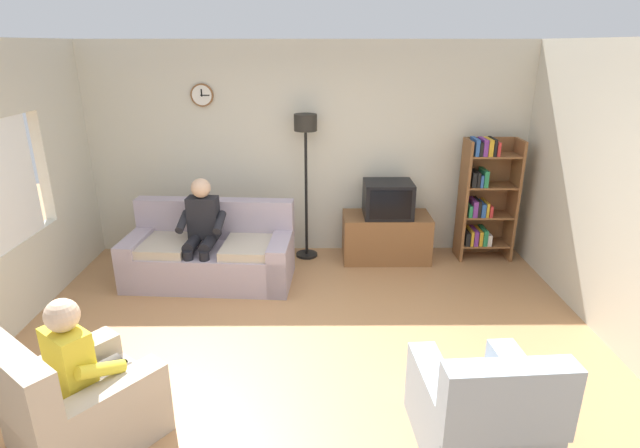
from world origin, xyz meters
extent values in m
plane|color=#B27F51|center=(0.00, 0.00, 0.00)|extent=(12.00, 12.00, 0.00)
cube|color=beige|center=(0.00, 2.66, 1.35)|extent=(6.20, 0.12, 2.70)
cylinder|color=brown|center=(-1.30, 2.58, 2.05)|extent=(0.28, 0.03, 0.28)
cylinder|color=white|center=(-1.30, 2.56, 2.05)|extent=(0.24, 0.01, 0.24)
cube|color=black|center=(-1.30, 2.56, 2.08)|extent=(0.02, 0.01, 0.09)
cube|color=black|center=(-1.26, 2.56, 2.05)|extent=(0.11, 0.01, 0.01)
cube|color=beige|center=(-2.86, 2.10, 1.40)|extent=(0.12, 1.10, 1.20)
cube|color=#A899A8|center=(-1.15, 1.60, 0.21)|extent=(1.95, 0.97, 0.42)
cube|color=#A899A8|center=(-1.13, 1.96, 0.66)|extent=(1.91, 0.33, 0.48)
cube|color=#A899A8|center=(-0.31, 1.55, 0.28)|extent=(0.28, 0.85, 0.56)
cube|color=#A899A8|center=(-1.99, 1.66, 0.28)|extent=(0.28, 0.85, 0.56)
cube|color=#BCAD99|center=(-0.65, 1.52, 0.47)|extent=(0.65, 0.72, 0.10)
cube|color=#BCAD99|center=(-1.65, 1.59, 0.47)|extent=(0.65, 0.72, 0.10)
cube|color=brown|center=(0.99, 2.25, 0.30)|extent=(1.10, 0.56, 0.60)
cube|color=black|center=(0.99, 2.51, 0.33)|extent=(1.10, 0.04, 0.03)
cube|color=black|center=(0.99, 2.23, 0.82)|extent=(0.60, 0.48, 0.44)
cube|color=black|center=(0.99, 1.98, 0.82)|extent=(0.50, 0.01, 0.36)
cube|color=brown|center=(1.95, 2.30, 0.78)|extent=(0.04, 0.36, 1.55)
cube|color=brown|center=(2.59, 2.30, 0.78)|extent=(0.04, 0.36, 1.55)
cube|color=brown|center=(2.27, 2.47, 0.78)|extent=(0.64, 0.02, 1.55)
cube|color=brown|center=(2.27, 2.30, 0.19)|extent=(0.60, 0.34, 0.02)
cube|color=black|center=(2.03, 2.28, 0.29)|extent=(0.05, 0.28, 0.17)
cube|color=gold|center=(2.08, 2.28, 0.30)|extent=(0.04, 0.28, 0.19)
cube|color=#72338C|center=(2.13, 2.28, 0.30)|extent=(0.05, 0.28, 0.20)
cube|color=gold|center=(2.19, 2.28, 0.30)|extent=(0.04, 0.28, 0.19)
cube|color=#267F4C|center=(2.25, 2.28, 0.31)|extent=(0.05, 0.28, 0.21)
cube|color=silver|center=(2.31, 2.28, 0.28)|extent=(0.05, 0.28, 0.15)
cube|color=brown|center=(2.27, 2.30, 0.58)|extent=(0.60, 0.34, 0.02)
cube|color=#267F4C|center=(2.02, 2.28, 0.67)|extent=(0.04, 0.28, 0.15)
cube|color=#72338C|center=(2.08, 2.28, 0.70)|extent=(0.06, 0.28, 0.20)
cube|color=black|center=(2.13, 2.28, 0.70)|extent=(0.03, 0.28, 0.21)
cube|color=#2D59A5|center=(2.19, 2.28, 0.68)|extent=(0.05, 0.28, 0.17)
cube|color=gold|center=(2.24, 2.28, 0.68)|extent=(0.03, 0.28, 0.18)
cube|color=red|center=(2.28, 2.28, 0.67)|extent=(0.04, 0.28, 0.14)
cube|color=brown|center=(2.27, 2.30, 0.97)|extent=(0.60, 0.34, 0.02)
cube|color=black|center=(2.03, 2.28, 1.07)|extent=(0.05, 0.28, 0.18)
cube|color=black|center=(2.08, 2.28, 1.07)|extent=(0.03, 0.28, 0.18)
cube|color=#2D59A5|center=(2.12, 2.28, 1.06)|extent=(0.03, 0.28, 0.15)
cube|color=#267F4C|center=(2.18, 2.28, 1.08)|extent=(0.05, 0.28, 0.20)
cube|color=brown|center=(2.27, 2.30, 1.36)|extent=(0.60, 0.34, 0.02)
cube|color=#2D59A5|center=(2.03, 2.28, 1.47)|extent=(0.05, 0.28, 0.20)
cube|color=black|center=(2.07, 2.28, 1.45)|extent=(0.04, 0.28, 0.17)
cube|color=#72338C|center=(2.12, 2.28, 1.47)|extent=(0.05, 0.28, 0.20)
cube|color=gold|center=(2.19, 2.28, 1.47)|extent=(0.05, 0.28, 0.20)
cube|color=black|center=(2.24, 2.28, 1.47)|extent=(0.03, 0.28, 0.21)
cube|color=red|center=(2.28, 2.28, 1.45)|extent=(0.04, 0.28, 0.17)
cylinder|color=black|center=(-0.03, 2.35, 0.01)|extent=(0.28, 0.28, 0.03)
cylinder|color=black|center=(-0.03, 2.35, 0.85)|extent=(0.04, 0.04, 1.70)
cylinder|color=black|center=(-0.03, 2.35, 1.75)|extent=(0.28, 0.28, 0.20)
cube|color=#BCAD99|center=(-1.51, -0.88, 0.20)|extent=(1.15, 1.16, 0.40)
cube|color=#BCAD99|center=(-1.74, -1.17, 0.65)|extent=(0.74, 0.64, 0.50)
cube|color=#BCAD99|center=(-1.73, -0.68, 0.28)|extent=(0.66, 0.75, 0.56)
cube|color=#BCAD99|center=(-1.26, -1.06, 0.28)|extent=(0.66, 0.75, 0.56)
cube|color=#9EADBC|center=(1.20, -0.95, 0.20)|extent=(0.85, 0.89, 0.40)
cube|color=#9EADBC|center=(1.22, -1.32, 0.65)|extent=(0.81, 0.23, 0.50)
cube|color=#9EADBC|center=(0.90, -0.95, 0.28)|extent=(0.25, 0.81, 0.56)
cube|color=#9EADBC|center=(1.50, -0.91, 0.28)|extent=(0.25, 0.81, 0.56)
cube|color=black|center=(-1.19, 1.65, 0.78)|extent=(0.35, 0.22, 0.48)
sphere|color=#D8AD8C|center=(-1.19, 1.64, 1.13)|extent=(0.22, 0.22, 0.22)
cylinder|color=black|center=(-1.11, 1.46, 0.54)|extent=(0.16, 0.39, 0.13)
cylinder|color=black|center=(-1.29, 1.47, 0.54)|extent=(0.16, 0.39, 0.13)
cylinder|color=black|center=(-1.13, 1.27, 0.26)|extent=(0.12, 0.12, 0.52)
cylinder|color=black|center=(-1.31, 1.28, 0.26)|extent=(0.12, 0.12, 0.52)
cylinder|color=black|center=(-0.99, 1.54, 0.76)|extent=(0.11, 0.34, 0.20)
cylinder|color=black|center=(-1.41, 1.57, 0.76)|extent=(0.11, 0.34, 0.20)
cube|color=yellow|center=(-1.54, -0.92, 0.66)|extent=(0.39, 0.37, 0.48)
sphere|color=beige|center=(-1.53, -0.92, 1.01)|extent=(0.22, 0.22, 0.22)
cylinder|color=#4C4742|center=(-1.49, -0.72, 0.42)|extent=(0.34, 0.38, 0.13)
cylinder|color=#4C4742|center=(-1.35, -0.83, 0.42)|extent=(0.34, 0.38, 0.13)
cylinder|color=#4C4742|center=(-1.37, -0.57, 0.20)|extent=(0.15, 0.15, 0.40)
cylinder|color=#4C4742|center=(-1.23, -0.68, 0.20)|extent=(0.15, 0.15, 0.40)
cylinder|color=yellow|center=(-1.64, -0.71, 0.64)|extent=(0.28, 0.31, 0.20)
cylinder|color=yellow|center=(-1.31, -0.98, 0.64)|extent=(0.28, 0.31, 0.20)
camera|label=1|loc=(0.10, -3.73, 2.64)|focal=28.00mm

